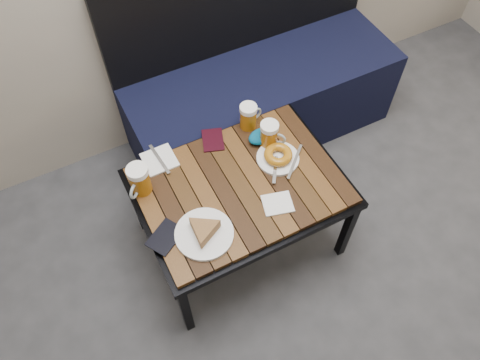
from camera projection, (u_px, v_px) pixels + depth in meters
name	position (u px, v px, depth m)	size (l,w,h in m)	color
bench	(260.00, 94.00, 2.46)	(1.40, 0.50, 0.95)	black
cafe_table	(240.00, 190.00, 1.93)	(0.84, 0.62, 0.47)	black
beer_mug_left	(139.00, 180.00, 1.82)	(0.12, 0.12, 0.14)	#9E590C
beer_mug_centre	(249.00, 116.00, 2.02)	(0.12, 0.08, 0.12)	#9E590C
beer_mug_right	(270.00, 135.00, 1.96)	(0.11, 0.11, 0.12)	#9E590C
plate_pie	(204.00, 232.00, 1.74)	(0.22, 0.22, 0.06)	white
plate_bagel	(278.00, 156.00, 1.95)	(0.22, 0.21, 0.05)	white
napkin_left	(159.00, 160.00, 1.96)	(0.13, 0.18, 0.01)	white
napkin_right	(278.00, 204.00, 1.84)	(0.14, 0.13, 0.01)	white
passport_navy	(165.00, 237.00, 1.75)	(0.10, 0.13, 0.01)	black
passport_burgundy	(213.00, 140.00, 2.02)	(0.09, 0.12, 0.01)	black
knit_pouch	(262.00, 136.00, 2.00)	(0.12, 0.08, 0.05)	navy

